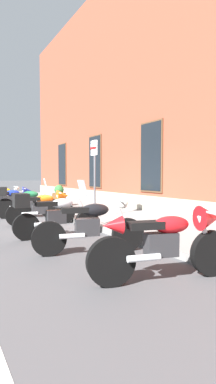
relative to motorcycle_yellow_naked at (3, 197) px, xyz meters
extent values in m
plane|color=#424244|center=(5.11, 1.10, -0.48)|extent=(140.00, 140.00, 0.00)
cube|color=slate|center=(5.11, 2.63, -0.41)|extent=(31.52, 3.06, 0.15)
cube|color=brown|center=(5.11, 6.85, 4.55)|extent=(25.52, 5.38, 10.06)
cube|color=gray|center=(5.11, 4.12, -0.13)|extent=(25.52, 0.10, 0.70)
cube|color=#513823|center=(-3.40, 4.14, 1.62)|extent=(1.22, 0.06, 2.52)
cube|color=black|center=(-3.40, 4.11, 1.62)|extent=(1.10, 0.03, 2.40)
cube|color=#513823|center=(0.85, 4.14, 1.62)|extent=(1.22, 0.06, 2.52)
cube|color=black|center=(0.85, 4.11, 1.62)|extent=(1.10, 0.03, 2.40)
cube|color=#513823|center=(5.11, 4.14, 1.62)|extent=(1.22, 0.06, 2.52)
cube|color=black|center=(5.11, 4.11, 1.62)|extent=(1.10, 0.03, 2.40)
cylinder|color=black|center=(0.01, 0.73, -0.15)|extent=(0.14, 0.67, 0.67)
cylinder|color=silver|center=(0.01, 0.63, 0.09)|extent=(0.08, 0.30, 0.62)
cube|color=#28282B|center=(0.00, -0.07, 0.03)|extent=(0.23, 0.44, 0.32)
ellipsoid|color=gold|center=(0.00, 0.08, 0.29)|extent=(0.27, 0.53, 0.24)
cylinder|color=silver|center=(0.01, 0.55, 0.46)|extent=(0.62, 0.05, 0.04)
sphere|color=silver|center=(0.01, 0.63, 0.39)|extent=(0.18, 0.18, 0.18)
cylinder|color=black|center=(1.79, 0.65, -0.17)|extent=(0.17, 0.62, 0.62)
cylinder|color=silver|center=(1.78, 0.55, 0.08)|extent=(0.09, 0.31, 0.63)
cube|color=#28282B|center=(1.73, -0.10, 0.01)|extent=(0.25, 0.46, 0.32)
ellipsoid|color=#192D9E|center=(1.74, 0.05, 0.28)|extent=(0.30, 0.54, 0.24)
cube|color=black|center=(1.71, -0.33, 0.29)|extent=(0.26, 0.50, 0.10)
cylinder|color=silver|center=(1.77, 0.47, 0.45)|extent=(0.62, 0.08, 0.04)
cylinder|color=silver|center=(1.82, -0.41, -0.12)|extent=(0.12, 0.46, 0.09)
cone|color=#192D9E|center=(1.78, 0.60, 0.35)|extent=(0.39, 0.37, 0.36)
cylinder|color=black|center=(3.63, 0.86, -0.15)|extent=(0.30, 0.68, 0.67)
cylinder|color=black|center=(3.23, -0.52, -0.15)|extent=(0.30, 0.68, 0.67)
cylinder|color=silver|center=(3.60, 0.77, 0.11)|extent=(0.15, 0.32, 0.64)
cube|color=#28282B|center=(3.41, 0.12, 0.03)|extent=(0.33, 0.48, 0.32)
ellipsoid|color=#195633|center=(3.46, 0.27, 0.31)|extent=(0.39, 0.57, 0.24)
cube|color=black|center=(3.35, -0.10, 0.32)|extent=(0.34, 0.52, 0.10)
cylinder|color=silver|center=(3.58, 0.69, 0.48)|extent=(0.61, 0.20, 0.04)
cylinder|color=silver|center=(3.45, -0.20, -0.10)|extent=(0.21, 0.46, 0.09)
cube|color=#B2BCC6|center=(3.59, 0.75, 0.66)|extent=(0.39, 0.24, 0.40)
cube|color=black|center=(3.20, -0.62, 0.42)|extent=(0.43, 0.41, 0.30)
cylinder|color=black|center=(5.09, 0.84, -0.17)|extent=(0.20, 0.63, 0.62)
cylinder|color=black|center=(4.92, -0.54, -0.17)|extent=(0.20, 0.63, 0.62)
cylinder|color=silver|center=(5.08, 0.74, 0.08)|extent=(0.11, 0.31, 0.63)
cube|color=#28282B|center=(5.00, 0.10, 0.01)|extent=(0.27, 0.46, 0.32)
ellipsoid|color=orange|center=(5.02, 0.25, 0.28)|extent=(0.32, 0.55, 0.24)
cube|color=black|center=(4.97, -0.13, 0.29)|extent=(0.28, 0.50, 0.10)
cylinder|color=silver|center=(5.07, 0.66, 0.45)|extent=(0.62, 0.11, 0.04)
cylinder|color=silver|center=(5.08, -0.21, -0.12)|extent=(0.15, 0.46, 0.09)
cone|color=orange|center=(5.09, 0.79, 0.35)|extent=(0.40, 0.38, 0.36)
cone|color=orange|center=(4.92, -0.52, 0.31)|extent=(0.27, 0.29, 0.24)
cylinder|color=black|center=(6.93, 0.69, -0.18)|extent=(0.16, 0.61, 0.60)
cylinder|color=black|center=(6.84, -0.78, -0.18)|extent=(0.16, 0.61, 0.60)
cylinder|color=silver|center=(6.93, 0.59, 0.09)|extent=(0.09, 0.33, 0.66)
cube|color=#28282B|center=(6.88, -0.09, 0.00)|extent=(0.25, 0.45, 0.32)
ellipsoid|color=#B7BABF|center=(6.89, 0.06, 0.30)|extent=(0.29, 0.54, 0.24)
cube|color=black|center=(6.87, -0.32, 0.31)|extent=(0.25, 0.49, 0.10)
cylinder|color=silver|center=(6.92, 0.51, 0.47)|extent=(0.62, 0.08, 0.04)
cylinder|color=silver|center=(6.98, -0.40, -0.13)|extent=(0.12, 0.45, 0.09)
cube|color=#B2BCC6|center=(6.92, 0.57, 0.65)|extent=(0.37, 0.17, 0.40)
cube|color=black|center=(6.83, -0.88, 0.41)|extent=(0.38, 0.34, 0.30)
cylinder|color=black|center=(8.71, 0.68, -0.17)|extent=(0.28, 0.64, 0.63)
cylinder|color=black|center=(8.32, -0.76, -0.17)|extent=(0.28, 0.64, 0.63)
cylinder|color=silver|center=(8.69, 0.59, 0.10)|extent=(0.15, 0.33, 0.67)
cube|color=#28282B|center=(8.50, -0.09, 0.01)|extent=(0.33, 0.48, 0.32)
ellipsoid|color=black|center=(8.54, 0.06, 0.32)|extent=(0.39, 0.57, 0.24)
cube|color=black|center=(8.44, -0.31, 0.33)|extent=(0.34, 0.52, 0.10)
cylinder|color=silver|center=(8.66, 0.51, 0.49)|extent=(0.61, 0.20, 0.04)
cylinder|color=silver|center=(8.54, -0.41, -0.12)|extent=(0.21, 0.46, 0.09)
sphere|color=silver|center=(8.69, 0.59, 0.42)|extent=(0.18, 0.18, 0.18)
cylinder|color=black|center=(10.50, 0.93, -0.15)|extent=(0.28, 0.67, 0.66)
cylinder|color=black|center=(10.11, -0.54, -0.15)|extent=(0.28, 0.67, 0.66)
cylinder|color=silver|center=(10.47, 0.83, 0.09)|extent=(0.15, 0.31, 0.62)
cube|color=#28282B|center=(10.29, 0.15, 0.03)|extent=(0.32, 0.48, 0.32)
ellipsoid|color=red|center=(10.33, 0.29, 0.29)|extent=(0.38, 0.57, 0.24)
cube|color=black|center=(10.23, -0.08, 0.30)|extent=(0.33, 0.52, 0.10)
cylinder|color=silver|center=(10.45, 0.76, 0.46)|extent=(0.61, 0.19, 0.04)
cylinder|color=silver|center=(10.33, -0.17, -0.10)|extent=(0.20, 0.46, 0.09)
cone|color=red|center=(10.48, 0.88, 0.36)|extent=(0.43, 0.42, 0.36)
cone|color=red|center=(10.12, -0.52, 0.32)|extent=(0.30, 0.31, 0.24)
cylinder|color=#4C4C51|center=(5.45, 1.68, 0.85)|extent=(0.06, 0.06, 2.37)
cube|color=white|center=(5.45, 1.66, 1.79)|extent=(0.36, 0.03, 0.44)
cube|color=red|center=(5.45, 1.65, 1.79)|extent=(0.36, 0.01, 0.08)
cylinder|color=brown|center=(1.77, 1.94, -0.06)|extent=(0.57, 0.57, 0.55)
cylinder|color=black|center=(1.77, 1.94, -0.06)|extent=(0.60, 0.60, 0.04)
sphere|color=#28602D|center=(1.77, 1.94, 0.36)|extent=(0.40, 0.40, 0.40)
camera|label=1|loc=(13.31, -2.46, 0.97)|focal=27.33mm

